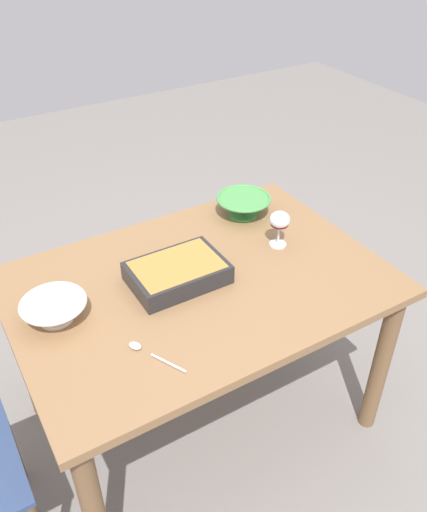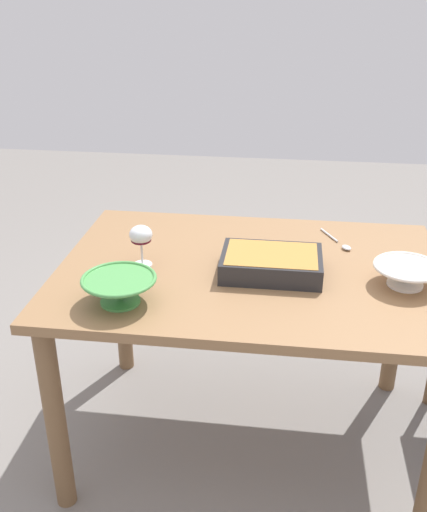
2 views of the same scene
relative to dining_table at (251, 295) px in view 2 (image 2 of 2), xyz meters
The scene contains 7 objects.
ground_plane 0.66m from the dining_table, ahead, with size 8.00×8.00×0.00m, color gray.
dining_table is the anchor object (origin of this frame).
wine_glass 0.44m from the dining_table, behind, with size 0.08×0.08×0.15m.
casserole_dish 0.17m from the dining_table, 28.15° to the right, with size 0.34×0.23×0.07m.
mixing_bowl 0.51m from the dining_table, 142.53° to the right, with size 0.23×0.23×0.09m.
small_bowl 0.54m from the dining_table, ahead, with size 0.22×0.22×0.07m.
serving_spoon 0.41m from the dining_table, 35.35° to the left, with size 0.11×0.20×0.01m.
Camera 2 is at (0.11, -1.82, 1.69)m, focal length 41.08 mm.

